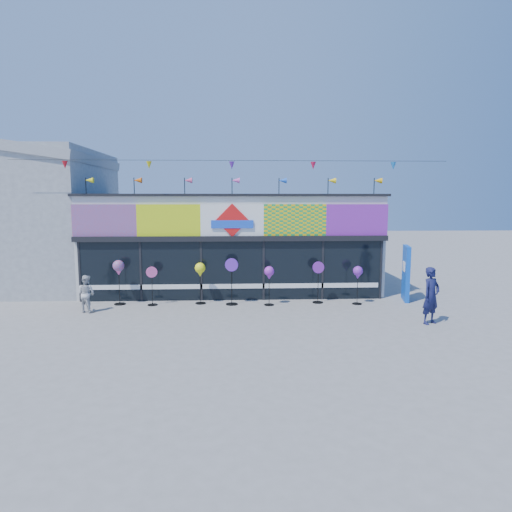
{
  "coord_description": "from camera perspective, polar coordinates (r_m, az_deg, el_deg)",
  "views": [
    {
      "loc": [
        0.12,
        -13.97,
        3.94
      ],
      "look_at": [
        0.84,
        2.0,
        1.9
      ],
      "focal_mm": 32.0,
      "sensor_mm": 36.0,
      "label": 1
    }
  ],
  "objects": [
    {
      "name": "spinner_1",
      "position": [
        17.22,
        -12.87,
        -3.55
      ],
      "size": [
        0.4,
        0.37,
        1.44
      ],
      "color": "black",
      "rests_on": "ground"
    },
    {
      "name": "spinner_0",
      "position": [
        17.57,
        -16.8,
        -1.57
      ],
      "size": [
        0.42,
        0.42,
        1.67
      ],
      "color": "black",
      "rests_on": "ground"
    },
    {
      "name": "kite_shop",
      "position": [
        20.0,
        -2.93,
        1.83
      ],
      "size": [
        16.0,
        5.7,
        5.31
      ],
      "color": "silver",
      "rests_on": "ground"
    },
    {
      "name": "adult_man",
      "position": [
        15.35,
        21.05,
        -4.65
      ],
      "size": [
        0.78,
        0.69,
        1.8
      ],
      "primitive_type": "imported",
      "rotation": [
        0.0,
        0.0,
        0.51
      ],
      "color": "#151842",
      "rests_on": "ground"
    },
    {
      "name": "spinner_5",
      "position": [
        17.33,
        7.77,
        -3.13
      ],
      "size": [
        0.44,
        0.4,
        1.57
      ],
      "color": "black",
      "rests_on": "ground"
    },
    {
      "name": "blue_sign",
      "position": [
        18.49,
        18.24,
        -2.04
      ],
      "size": [
        0.39,
        1.07,
        2.12
      ],
      "rotation": [
        0.0,
        0.0,
        -0.22
      ],
      "color": "blue",
      "rests_on": "ground"
    },
    {
      "name": "spinner_2",
      "position": [
        17.1,
        -7.0,
        -1.86
      ],
      "size": [
        0.39,
        0.39,
        1.55
      ],
      "color": "black",
      "rests_on": "ground"
    },
    {
      "name": "neighbour_building",
      "position": [
        23.29,
        -28.44,
        4.59
      ],
      "size": [
        8.18,
        7.2,
        6.87
      ],
      "color": "#ABAEB0",
      "rests_on": "ground"
    },
    {
      "name": "spinner_6",
      "position": [
        17.32,
        12.61,
        -2.18
      ],
      "size": [
        0.36,
        0.36,
        1.44
      ],
      "color": "black",
      "rests_on": "ground"
    },
    {
      "name": "spinner_3",
      "position": [
        16.89,
        -3.06,
        -3.04
      ],
      "size": [
        0.49,
        0.44,
        1.74
      ],
      "color": "black",
      "rests_on": "ground"
    },
    {
      "name": "child",
      "position": [
        16.9,
        -20.46,
        -4.42
      ],
      "size": [
        0.72,
        0.58,
        1.3
      ],
      "primitive_type": "imported",
      "rotation": [
        0.0,
        0.0,
        2.74
      ],
      "color": "beige",
      "rests_on": "ground"
    },
    {
      "name": "spinner_4",
      "position": [
        16.74,
        1.66,
        -2.27
      ],
      "size": [
        0.37,
        0.37,
        1.46
      ],
      "color": "black",
      "rests_on": "ground"
    },
    {
      "name": "ground",
      "position": [
        14.51,
        -3.0,
        -8.49
      ],
      "size": [
        80.0,
        80.0,
        0.0
      ],
      "primitive_type": "plane",
      "color": "slate",
      "rests_on": "ground"
    }
  ]
}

